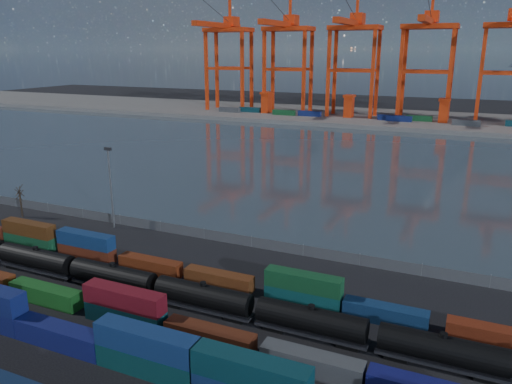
% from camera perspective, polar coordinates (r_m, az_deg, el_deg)
% --- Properties ---
extents(ground, '(700.00, 700.00, 0.00)m').
position_cam_1_polar(ground, '(70.50, -10.34, -14.09)').
color(ground, black).
rests_on(ground, ground).
extents(harbor_water, '(700.00, 700.00, 0.00)m').
position_cam_1_polar(harbor_water, '(162.54, 10.90, 3.27)').
color(harbor_water, '#313E47').
rests_on(harbor_water, ground).
extents(far_quay, '(700.00, 70.00, 2.00)m').
position_cam_1_polar(far_quay, '(264.30, 16.35, 7.97)').
color(far_quay, '#514F4C').
rests_on(far_quay, ground).
extents(container_row_south, '(141.43, 2.58, 5.51)m').
position_cam_1_polar(container_row_south, '(65.78, -20.25, -14.76)').
color(container_row_south, '#424447').
rests_on(container_row_south, ground).
extents(container_row_mid, '(140.64, 2.39, 5.10)m').
position_cam_1_polar(container_row_mid, '(73.08, -18.19, -12.18)').
color(container_row_mid, '#383B3D').
rests_on(container_row_mid, ground).
extents(container_row_north, '(141.13, 2.26, 4.82)m').
position_cam_1_polar(container_row_north, '(84.32, -12.83, -7.70)').
color(container_row_north, navy).
rests_on(container_row_north, ground).
extents(tanker_string, '(123.12, 3.14, 4.49)m').
position_cam_1_polar(tanker_string, '(74.25, -11.31, -10.54)').
color(tanker_string, black).
rests_on(tanker_string, ground).
extents(waterfront_fence, '(160.12, 0.12, 2.20)m').
position_cam_1_polar(waterfront_fence, '(92.00, -0.51, -5.71)').
color(waterfront_fence, '#595B5E').
rests_on(waterfront_fence, ground).
extents(bare_tree, '(1.87, 1.83, 7.20)m').
position_cam_1_polar(bare_tree, '(118.71, -25.31, -0.97)').
color(bare_tree, black).
rests_on(bare_tree, ground).
extents(yard_light_mast, '(1.60, 0.40, 16.60)m').
position_cam_1_polar(yard_light_mast, '(103.47, -16.29, 0.94)').
color(yard_light_mast, slate).
rests_on(yard_light_mast, ground).
extents(gantry_cranes, '(200.10, 48.19, 65.26)m').
position_cam_1_polar(gantry_cranes, '(256.63, 15.10, 16.59)').
color(gantry_cranes, red).
rests_on(gantry_cranes, ground).
extents(quay_containers, '(172.58, 10.99, 2.60)m').
position_cam_1_polar(quay_containers, '(251.53, 13.40, 8.33)').
color(quay_containers, navy).
rests_on(quay_containers, far_quay).
extents(straddle_carriers, '(140.00, 7.00, 11.10)m').
position_cam_1_polar(straddle_carriers, '(254.02, 15.57, 9.28)').
color(straddle_carriers, red).
rests_on(straddle_carriers, far_quay).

